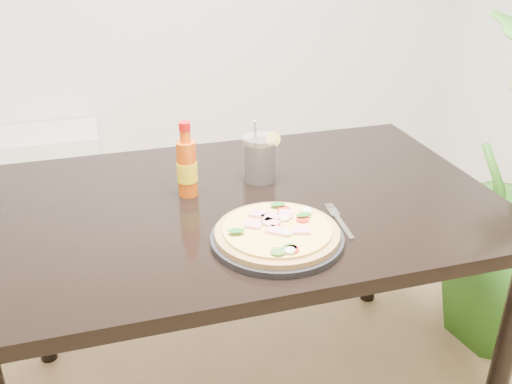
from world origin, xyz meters
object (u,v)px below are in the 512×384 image
object	(u,v)px
dining_table	(244,226)
pizza	(278,231)
hot_sauce_bottle	(187,167)
cola_cup	(260,159)
fork	(339,220)
plate	(277,238)

from	to	relation	value
dining_table	pizza	world-z (taller)	pizza
hot_sauce_bottle	cola_cup	xyz separation A→B (m)	(0.22, 0.04, -0.02)
cola_cup	fork	distance (m)	0.33
fork	cola_cup	bearing A→B (deg)	116.96
dining_table	plate	xyz separation A→B (m)	(0.02, -0.24, 0.09)
hot_sauce_bottle	cola_cup	world-z (taller)	hot_sauce_bottle
pizza	hot_sauce_bottle	bearing A→B (deg)	117.50
pizza	cola_cup	world-z (taller)	cola_cup
plate	fork	distance (m)	0.19
dining_table	fork	xyz separation A→B (m)	(0.20, -0.19, 0.09)
pizza	fork	size ratio (longest dim) A/B	1.60
fork	pizza	bearing A→B (deg)	-159.50
dining_table	plate	distance (m)	0.26
plate	pizza	world-z (taller)	pizza
pizza	cola_cup	distance (m)	0.36
plate	cola_cup	world-z (taller)	cola_cup
dining_table	fork	bearing A→B (deg)	-42.30
plate	cola_cup	distance (m)	0.36
plate	pizza	size ratio (longest dim) A/B	1.07
fork	hot_sauce_bottle	bearing A→B (deg)	147.97
hot_sauce_bottle	cola_cup	size ratio (longest dim) A/B	1.12
hot_sauce_bottle	fork	bearing A→B (deg)	-36.88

